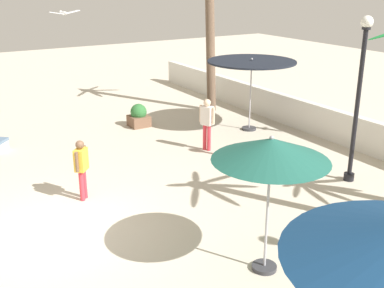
{
  "coord_description": "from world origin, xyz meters",
  "views": [
    {
      "loc": [
        9.46,
        -2.32,
        5.27
      ],
      "look_at": [
        0.0,
        3.42,
        1.4
      ],
      "focal_mm": 44.93,
      "sensor_mm": 36.0,
      "label": 1
    }
  ],
  "objects": [
    {
      "name": "patio_umbrella_2",
      "position": [
        -3.71,
        8.09,
        2.38
      ],
      "size": [
        3.09,
        3.09,
        2.6
      ],
      "color": "#333338",
      "rests_on": "ground_plane"
    },
    {
      "name": "ground_plane",
      "position": [
        0.0,
        0.0,
        0.0
      ],
      "size": [
        56.0,
        56.0,
        0.0
      ],
      "primitive_type": "plane",
      "color": "beige"
    },
    {
      "name": "planter",
      "position": [
        -6.17,
        4.85,
        0.38
      ],
      "size": [
        0.7,
        0.7,
        0.85
      ],
      "color": "brown",
      "rests_on": "ground_plane"
    },
    {
      "name": "guest_2",
      "position": [
        -2.69,
        5.6,
        1.02
      ],
      "size": [
        0.52,
        0.37,
        1.67
      ],
      "color": "#D8333F",
      "rests_on": "ground_plane"
    },
    {
      "name": "palm_tree_0",
      "position": [
        -6.9,
        8.4,
        3.58
      ],
      "size": [
        2.35,
        2.34,
        5.97
      ],
      "color": "brown",
      "rests_on": "ground_plane"
    },
    {
      "name": "seagull_0",
      "position": [
        -6.8,
        2.56,
        4.13
      ],
      "size": [
        0.54,
        1.21,
        0.14
      ],
      "color": "white"
    },
    {
      "name": "boundary_wall",
      "position": [
        0.0,
        9.76,
        0.54
      ],
      "size": [
        25.2,
        0.3,
        1.08
      ],
      "primitive_type": "cube",
      "color": "silver",
      "rests_on": "ground_plane"
    },
    {
      "name": "lamp_post_1",
      "position": [
        1.36,
        7.61,
        2.42
      ],
      "size": [
        0.31,
        0.31,
        4.37
      ],
      "color": "black",
      "rests_on": "ground_plane"
    },
    {
      "name": "patio_umbrella_1",
      "position": [
        3.46,
        2.93,
        2.4
      ],
      "size": [
        2.11,
        2.11,
        2.68
      ],
      "color": "#333338",
      "rests_on": "ground_plane"
    },
    {
      "name": "guest_0",
      "position": [
        -1.26,
        1.01,
        0.93
      ],
      "size": [
        0.44,
        0.42,
        1.55
      ],
      "color": "#D8333F",
      "rests_on": "ground_plane"
    }
  ]
}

